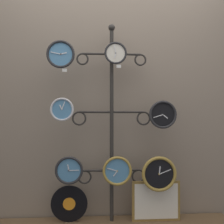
% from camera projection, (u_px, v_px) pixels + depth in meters
% --- Properties ---
extents(shop_wall, '(4.40, 0.04, 2.80)m').
position_uv_depth(shop_wall, '(111.00, 77.00, 2.57)').
color(shop_wall, gray).
rests_on(shop_wall, ground_plane).
extents(display_stand, '(0.73, 0.32, 1.87)m').
position_uv_depth(display_stand, '(112.00, 152.00, 2.41)').
color(display_stand, '#282623').
rests_on(display_stand, ground_plane).
extents(clock_top_left, '(0.25, 0.04, 0.25)m').
position_uv_depth(clock_top_left, '(61.00, 54.00, 2.27)').
color(clock_top_left, '#4C84B2').
extents(clock_top_center, '(0.20, 0.04, 0.20)m').
position_uv_depth(clock_top_center, '(116.00, 53.00, 2.34)').
color(clock_top_center, silver).
extents(clock_middle_left, '(0.21, 0.04, 0.21)m').
position_uv_depth(clock_middle_left, '(62.00, 109.00, 2.28)').
color(clock_middle_left, '#4C84B2').
extents(clock_middle_right, '(0.25, 0.04, 0.25)m').
position_uv_depth(clock_middle_right, '(163.00, 115.00, 2.34)').
color(clock_middle_right, black).
extents(clock_bottom_left, '(0.25, 0.04, 0.25)m').
position_uv_depth(clock_bottom_left, '(69.00, 170.00, 2.28)').
color(clock_bottom_left, '#4C84B2').
extents(clock_bottom_center, '(0.26, 0.04, 0.26)m').
position_uv_depth(clock_bottom_center, '(117.00, 171.00, 2.32)').
color(clock_bottom_center, '#4C84B2').
extents(clock_bottom_right, '(0.31, 0.04, 0.31)m').
position_uv_depth(clock_bottom_right, '(159.00, 174.00, 2.32)').
color(clock_bottom_right, black).
extents(vinyl_record, '(0.33, 0.01, 0.33)m').
position_uv_depth(vinyl_record, '(69.00, 204.00, 2.36)').
color(vinyl_record, black).
rests_on(vinyl_record, low_shelf).
extents(picture_frame, '(0.44, 0.02, 0.36)m').
position_uv_depth(picture_frame, '(156.00, 201.00, 2.39)').
color(picture_frame, olive).
rests_on(picture_frame, low_shelf).
extents(price_tag_upper, '(0.04, 0.00, 0.03)m').
position_uv_depth(price_tag_upper, '(65.00, 70.00, 2.27)').
color(price_tag_upper, white).
extents(price_tag_mid, '(0.04, 0.00, 0.03)m').
position_uv_depth(price_tag_mid, '(119.00, 66.00, 2.33)').
color(price_tag_mid, white).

